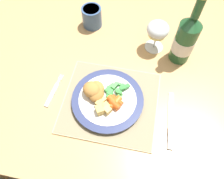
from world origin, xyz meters
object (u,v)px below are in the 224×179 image
(fork, at_px, (53,92))
(drinking_cup, at_px, (92,17))
(dinner_plate, at_px, (108,100))
(bottle, at_px, (185,39))
(dining_table, at_px, (112,75))
(wine_glass, at_px, (158,31))
(table_knife, at_px, (171,124))

(fork, bearing_deg, drinking_cup, 81.18)
(dinner_plate, bearing_deg, bottle, 47.29)
(dining_table, distance_m, drinking_cup, 0.26)
(wine_glass, relative_size, drinking_cup, 1.47)
(dining_table, xyz_separation_m, table_knife, (0.24, -0.22, 0.09))
(bottle, bearing_deg, wine_glass, 162.39)
(table_knife, distance_m, drinking_cup, 0.54)
(dinner_plate, distance_m, wine_glass, 0.32)
(bottle, distance_m, drinking_cup, 0.39)
(fork, xyz_separation_m, table_knife, (0.42, -0.04, 0.00))
(dining_table, height_order, dinner_plate, dinner_plate)
(table_knife, height_order, bottle, bottle)
(fork, height_order, wine_glass, wine_glass)
(table_knife, distance_m, wine_glass, 0.35)
(dinner_plate, xyz_separation_m, bottle, (0.23, 0.25, 0.08))
(wine_glass, bearing_deg, dining_table, -144.43)
(table_knife, relative_size, wine_glass, 1.61)
(dinner_plate, height_order, drinking_cup, drinking_cup)
(dining_table, relative_size, fork, 9.31)
(dining_table, relative_size, wine_glass, 10.11)
(bottle, bearing_deg, table_knife, -92.10)
(dining_table, height_order, drinking_cup, drinking_cup)
(dinner_plate, bearing_deg, wine_glass, 65.11)
(drinking_cup, bearing_deg, table_knife, -47.55)
(table_knife, relative_size, bottle, 0.72)
(fork, xyz_separation_m, bottle, (0.43, 0.25, 0.10))
(wine_glass, distance_m, drinking_cup, 0.29)
(drinking_cup, bearing_deg, dinner_plate, -68.15)
(dinner_plate, xyz_separation_m, fork, (-0.20, -0.00, -0.01))
(wine_glass, height_order, drinking_cup, wine_glass)
(fork, distance_m, table_knife, 0.42)
(dining_table, xyz_separation_m, dinner_plate, (0.02, -0.17, 0.10))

